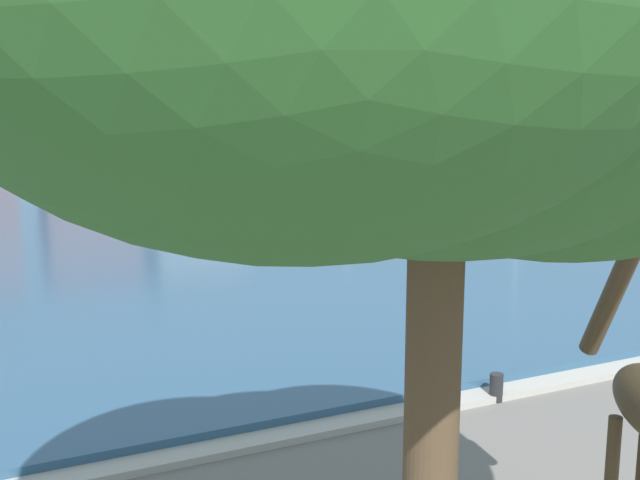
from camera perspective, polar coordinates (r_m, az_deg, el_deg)
harbor_water at (r=38.23m, az=-12.59°, el=2.80°), size 78.77×50.23×0.26m
quay_edge_coping at (r=15.35m, az=9.96°, el=-10.48°), size 78.77×0.50×0.12m
sailboat_black at (r=36.97m, az=13.03°, el=2.89°), size 1.74×7.33×6.09m
sailboat_yellow at (r=47.44m, az=1.91°, el=5.27°), size 3.22×7.03×6.91m
mooring_bollard at (r=15.43m, az=11.75°, el=-9.67°), size 0.24×0.24×0.50m
townhouse_wide_warehouse at (r=68.79m, az=-15.73°, el=11.19°), size 7.23×5.66×11.63m
townhouse_narrow_midrow at (r=69.52m, az=-8.57°, el=11.85°), size 7.94×5.32×12.52m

